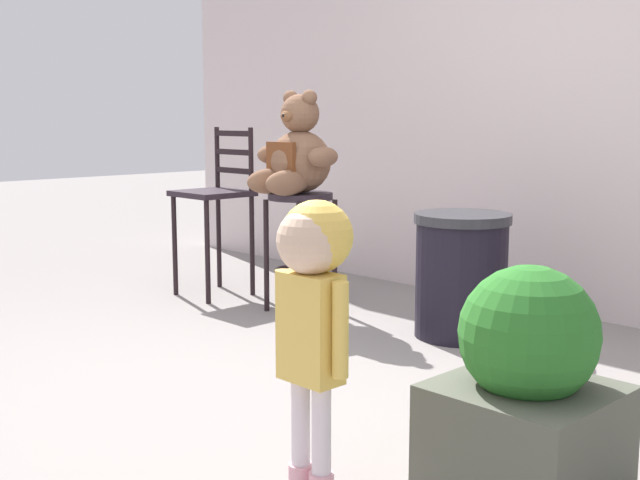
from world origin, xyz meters
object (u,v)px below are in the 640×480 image
at_px(bar_stool_with_teddy, 300,227).
at_px(child_walking, 313,286).
at_px(bar_chair_empty, 216,200).
at_px(planter_with_shrub, 526,387).
at_px(trash_bin, 461,275).
at_px(teddy_bear, 296,156).

height_order(bar_stool_with_teddy, child_walking, child_walking).
xyz_separation_m(child_walking, bar_chair_empty, (-2.52, 1.54, -0.04)).
xyz_separation_m(bar_chair_empty, planter_with_shrub, (2.91, -1.00, -0.30)).
bearing_deg(bar_chair_empty, bar_stool_with_teddy, 5.81).
bearing_deg(planter_with_shrub, trash_bin, 132.50).
bearing_deg(teddy_bear, child_walking, -41.36).
bearing_deg(bar_stool_with_teddy, trash_bin, 12.87).
height_order(bar_chair_empty, planter_with_shrub, bar_chair_empty).
distance_m(child_walking, bar_chair_empty, 2.95).
distance_m(bar_stool_with_teddy, trash_bin, 1.04).
bearing_deg(bar_stool_with_teddy, child_walking, -41.88).
relative_size(bar_stool_with_teddy, teddy_bear, 1.20).
xyz_separation_m(bar_stool_with_teddy, trash_bin, (1.00, 0.23, -0.18)).
relative_size(bar_chair_empty, planter_with_shrub, 1.53).
bearing_deg(planter_with_shrub, bar_stool_with_teddy, 153.92).
bearing_deg(teddy_bear, planter_with_shrub, -25.46).
bearing_deg(bar_chair_empty, planter_with_shrub, -18.92).
distance_m(child_walking, planter_with_shrub, 0.75).
height_order(teddy_bear, trash_bin, teddy_bear).
relative_size(trash_bin, planter_with_shrub, 0.93).
bearing_deg(bar_chair_empty, trash_bin, 9.94).
height_order(trash_bin, bar_chair_empty, bar_chair_empty).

